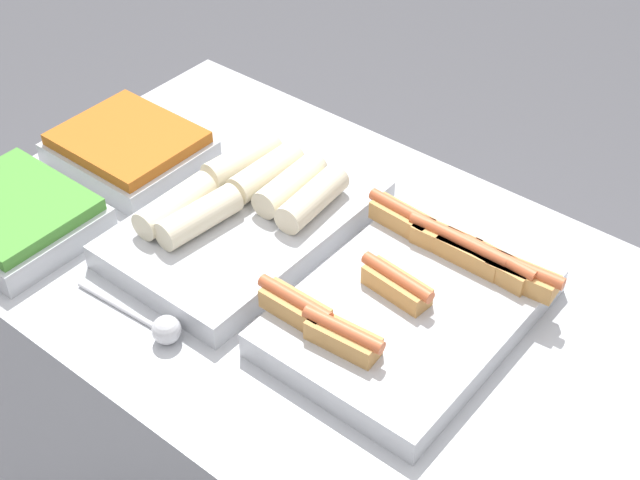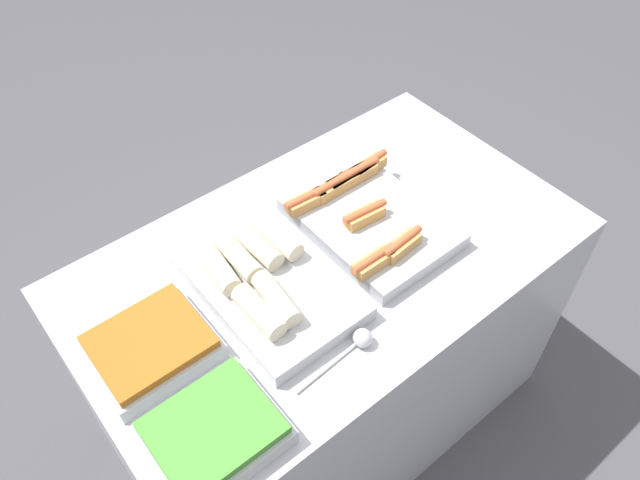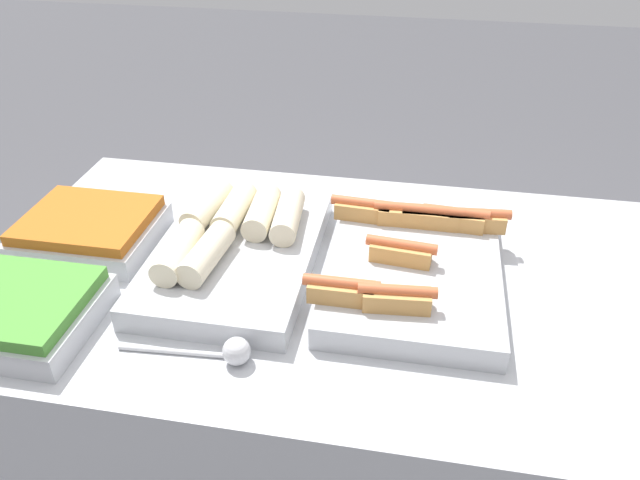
{
  "view_description": "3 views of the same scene",
  "coord_description": "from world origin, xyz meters",
  "px_view_note": "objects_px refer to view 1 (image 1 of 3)",
  "views": [
    {
      "loc": [
        0.71,
        -0.91,
        2.01
      ],
      "look_at": [
        -0.03,
        0.0,
        1.0
      ],
      "focal_mm": 50.0,
      "sensor_mm": 36.0,
      "label": 1
    },
    {
      "loc": [
        -0.75,
        -0.89,
        2.27
      ],
      "look_at": [
        -0.03,
        0.0,
        1.0
      ],
      "focal_mm": 35.0,
      "sensor_mm": 36.0,
      "label": 2
    },
    {
      "loc": [
        0.16,
        -1.04,
        1.69
      ],
      "look_at": [
        -0.03,
        0.0,
        1.0
      ],
      "focal_mm": 35.0,
      "sensor_mm": 36.0,
      "label": 3
    }
  ],
  "objects_px": {
    "tray_hotdogs": "(412,303)",
    "tray_side_front": "(15,216)",
    "tray_wraps": "(247,214)",
    "tray_side_back": "(129,149)",
    "serving_spoon_near": "(160,327)"
  },
  "relations": [
    {
      "from": "tray_hotdogs",
      "to": "tray_side_front",
      "type": "bearing_deg",
      "value": -158.53
    },
    {
      "from": "tray_wraps",
      "to": "tray_side_back",
      "type": "relative_size",
      "value": 1.75
    },
    {
      "from": "tray_side_front",
      "to": "tray_side_back",
      "type": "height_order",
      "value": "same"
    },
    {
      "from": "serving_spoon_near",
      "to": "tray_side_front",
      "type": "bearing_deg",
      "value": 177.55
    },
    {
      "from": "tray_hotdogs",
      "to": "serving_spoon_near",
      "type": "relative_size",
      "value": 1.95
    },
    {
      "from": "tray_hotdogs",
      "to": "tray_side_back",
      "type": "relative_size",
      "value": 1.63
    },
    {
      "from": "tray_hotdogs",
      "to": "tray_side_back",
      "type": "distance_m",
      "value": 0.71
    },
    {
      "from": "tray_hotdogs",
      "to": "tray_side_back",
      "type": "bearing_deg",
      "value": 179.58
    },
    {
      "from": "tray_side_back",
      "to": "serving_spoon_near",
      "type": "relative_size",
      "value": 1.19
    },
    {
      "from": "tray_hotdogs",
      "to": "serving_spoon_near",
      "type": "distance_m",
      "value": 0.42
    },
    {
      "from": "tray_side_front",
      "to": "tray_hotdogs",
      "type": "bearing_deg",
      "value": 21.47
    },
    {
      "from": "tray_hotdogs",
      "to": "tray_side_back",
      "type": "xyz_separation_m",
      "value": [
        -0.71,
        0.01,
        0.0
      ]
    },
    {
      "from": "tray_wraps",
      "to": "serving_spoon_near",
      "type": "distance_m",
      "value": 0.3
    },
    {
      "from": "tray_hotdogs",
      "to": "serving_spoon_near",
      "type": "xyz_separation_m",
      "value": [
        -0.3,
        -0.3,
        -0.01
      ]
    },
    {
      "from": "tray_side_back",
      "to": "serving_spoon_near",
      "type": "distance_m",
      "value": 0.51
    }
  ]
}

